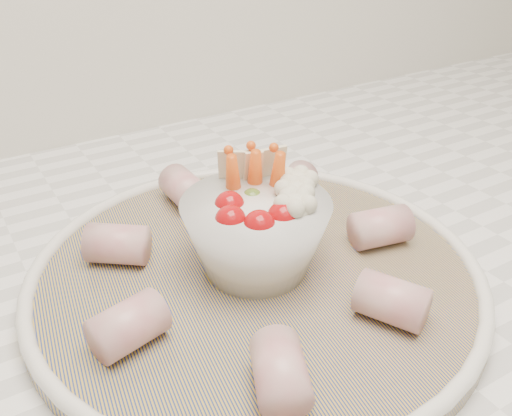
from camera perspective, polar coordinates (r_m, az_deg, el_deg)
serving_platter at (r=0.47m, az=-0.04°, el=-6.54°), size 0.42×0.42×0.02m
veggie_bowl at (r=0.45m, az=0.18°, el=-2.23°), size 0.12×0.12×0.09m
cured_meat_rolls at (r=0.46m, az=-0.20°, el=-4.46°), size 0.29×0.30×0.03m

